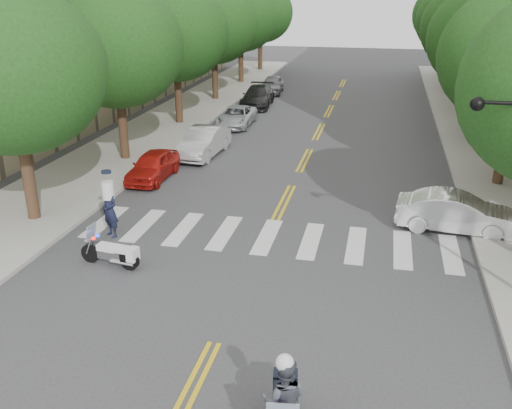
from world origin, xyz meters
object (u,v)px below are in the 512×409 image
(motorcycle_police, at_px, (284,405))
(motorcycle_parked, at_px, (114,253))
(officer_standing, at_px, (110,210))
(convertible, at_px, (457,213))

(motorcycle_police, relative_size, motorcycle_parked, 1.26)
(officer_standing, distance_m, convertible, 12.26)
(motorcycle_parked, bearing_deg, officer_standing, 35.93)
(motorcycle_police, bearing_deg, convertible, -118.33)
(officer_standing, bearing_deg, convertible, 46.55)
(motorcycle_police, distance_m, motorcycle_parked, 8.93)
(motorcycle_police, xyz_separation_m, officer_standing, (-7.59, 8.28, 0.04))
(motorcycle_parked, relative_size, officer_standing, 1.06)
(motorcycle_parked, distance_m, convertible, 11.93)
(motorcycle_police, height_order, motorcycle_parked, motorcycle_police)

